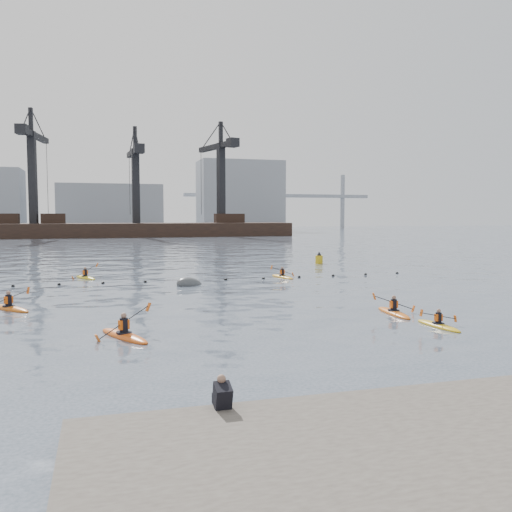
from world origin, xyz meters
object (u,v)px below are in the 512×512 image
object	(u,v)px
kayaker_0	(124,335)
kayaker_3	(282,276)
mooring_buoy	(190,285)
kayaker_5	(85,277)
nav_buoy	(319,259)
kayaker_2	(9,307)
kayaker_1	(438,325)
kayaker_4	(394,312)

from	to	relation	value
kayaker_0	kayaker_3	size ratio (longest dim) A/B	1.12
kayaker_3	mooring_buoy	distance (m)	8.21
kayaker_5	nav_buoy	bearing A→B (deg)	-8.76
mooring_buoy	nav_buoy	xyz separation A→B (m)	(15.45, 13.23, 0.42)
kayaker_2	mooring_buoy	bearing A→B (deg)	-3.90
kayaker_0	mooring_buoy	size ratio (longest dim) A/B	1.63
kayaker_0	nav_buoy	size ratio (longest dim) A/B	2.52
kayaker_5	kayaker_1	bearing A→B (deg)	-82.51
kayaker_2	nav_buoy	distance (m)	33.27
kayaker_1	kayaker_2	bearing A→B (deg)	148.56
kayaker_0	kayaker_1	bearing A→B (deg)	-33.16
nav_buoy	kayaker_2	bearing A→B (deg)	-141.85
nav_buoy	kayaker_1	bearing A→B (deg)	-103.10
kayaker_2	nav_buoy	world-z (taller)	nav_buoy
kayaker_1	kayaker_4	xyz separation A→B (m)	(-0.27, 3.34, 0.01)
kayaker_1	mooring_buoy	size ratio (longest dim) A/B	1.34
kayaker_3	mooring_buoy	xyz separation A→B (m)	(-7.81, -2.52, -0.09)
kayaker_1	mooring_buoy	world-z (taller)	kayaker_1
kayaker_1	kayaker_4	world-z (taller)	kayaker_4
kayaker_3	mooring_buoy	bearing A→B (deg)	-173.44
mooring_buoy	nav_buoy	bearing A→B (deg)	40.58
kayaker_2	kayaker_5	bearing A→B (deg)	37.35
kayaker_2	mooring_buoy	xyz separation A→B (m)	(10.72, 7.32, -0.11)
kayaker_1	kayaker_5	bearing A→B (deg)	119.68
kayaker_0	kayaker_4	bearing A→B (deg)	-18.90
nav_buoy	kayaker_5	bearing A→B (deg)	-163.05
kayaker_2	kayaker_4	bearing A→B (deg)	-58.00
kayaker_3	nav_buoy	bearing A→B (deg)	43.20
mooring_buoy	kayaker_0	bearing A→B (deg)	-108.31
kayaker_0	kayaker_2	world-z (taller)	kayaker_0
kayaker_3	mooring_buoy	world-z (taller)	kayaker_3
kayaker_0	kayaker_1	size ratio (longest dim) A/B	1.22
kayaker_0	kayaker_5	bearing A→B (deg)	69.46
mooring_buoy	kayaker_4	bearing A→B (deg)	-60.24
kayaker_0	kayaker_2	distance (m)	10.01
kayaker_3	kayaker_5	bearing A→B (deg)	154.47
kayaker_1	nav_buoy	distance (m)	31.46
kayaker_4	nav_buoy	bearing A→B (deg)	-100.45
nav_buoy	kayaker_0	bearing A→B (deg)	-125.52
kayaker_0	mooring_buoy	bearing A→B (deg)	45.88
kayaker_1	nav_buoy	bearing A→B (deg)	73.38
kayaker_4	kayaker_5	distance (m)	25.46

